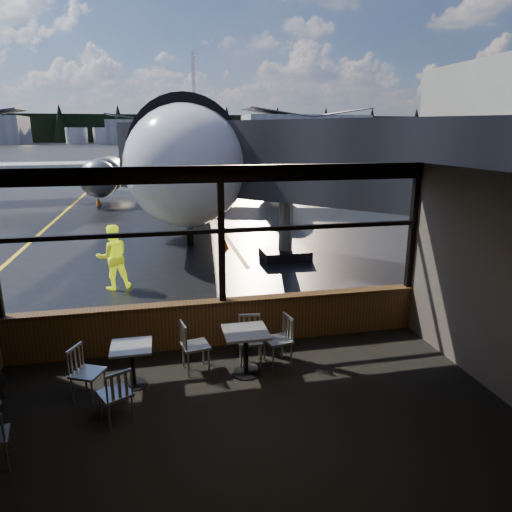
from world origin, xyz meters
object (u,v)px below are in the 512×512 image
object	(u,v)px
chair_mid_w	(88,374)
airliner	(192,107)
chair_mid_s	(115,394)
cone_wing	(98,201)
cafe_table_mid	(133,366)
jet_bridge	(310,185)
chair_near_n	(250,341)
cone_nose	(224,242)
cafe_table_near	(246,353)
ground_crew	(113,257)
chair_near_e	(278,341)
chair_near_w	(195,346)

from	to	relation	value
chair_mid_w	airliner	bearing A→B (deg)	-163.01
chair_mid_s	cone_wing	bearing A→B (deg)	70.71
cafe_table_mid	chair_mid_w	xyz separation A→B (m)	(-0.66, -0.27, 0.09)
jet_bridge	chair_near_n	xyz separation A→B (m)	(-3.24, -6.41, -2.04)
chair_mid_s	chair_mid_w	xyz separation A→B (m)	(-0.46, 0.68, 0.01)
cafe_table_mid	cone_nose	xyz separation A→B (m)	(2.80, 8.88, -0.10)
cafe_table_near	cone_wing	world-z (taller)	cafe_table_near
airliner	cone_nose	size ratio (longest dim) A/B	69.69
chair_mid_w	ground_crew	world-z (taller)	ground_crew
chair_near_n	chair_mid_s	xyz separation A→B (m)	(-2.24, -1.26, -0.01)
ground_crew	cone_nose	bearing A→B (deg)	-148.25
airliner	cafe_table_mid	bearing A→B (deg)	-91.86
chair_near_e	chair_near_w	world-z (taller)	chair_near_w
ground_crew	cone_wing	world-z (taller)	ground_crew
jet_bridge	cafe_table_mid	size ratio (longest dim) A/B	15.81
jet_bridge	cafe_table_near	size ratio (longest dim) A/B	13.87
chair_near_e	cone_nose	bearing A→B (deg)	-12.97
jet_bridge	cafe_table_near	bearing A→B (deg)	-116.62
chair_near_e	ground_crew	bearing A→B (deg)	21.65
cafe_table_mid	cone_wing	xyz separation A→B (m)	(-2.83, 20.77, -0.14)
airliner	chair_mid_s	xyz separation A→B (m)	(-3.05, -22.87, -5.14)
airliner	cone_nose	xyz separation A→B (m)	(-0.05, -13.05, -5.32)
chair_near_n	cone_nose	xyz separation A→B (m)	(0.76, 8.56, -0.19)
chair_mid_w	cone_wing	xyz separation A→B (m)	(-2.17, 21.03, -0.23)
cafe_table_near	chair_near_e	world-z (taller)	chair_near_e
chair_near_e	chair_near_w	xyz separation A→B (m)	(-1.47, 0.07, 0.01)
cone_nose	chair_mid_s	bearing A→B (deg)	-106.97
chair_near_w	chair_mid_w	distance (m)	1.80
jet_bridge	chair_near_n	bearing A→B (deg)	-116.82
jet_bridge	chair_mid_s	distance (m)	9.64
airliner	chair_near_e	bearing A→B (deg)	-85.30
cafe_table_mid	chair_near_e	bearing A→B (deg)	4.62
chair_mid_s	ground_crew	world-z (taller)	ground_crew
airliner	chair_near_n	xyz separation A→B (m)	(-0.82, -21.61, -5.13)
cafe_table_near	chair_mid_s	world-z (taller)	chair_mid_s
airliner	chair_near_e	world-z (taller)	airliner
cafe_table_mid	chair_near_e	world-z (taller)	chair_near_e
ground_crew	chair_mid_s	bearing A→B (deg)	79.98
chair_near_e	chair_mid_w	world-z (taller)	chair_near_e
cafe_table_near	chair_mid_w	size ratio (longest dim) A/B	0.92
cafe_table_near	cafe_table_mid	size ratio (longest dim) A/B	1.14
chair_mid_w	chair_near_n	bearing A→B (deg)	128.13
chair_near_n	chair_near_e	bearing A→B (deg)	174.94
jet_bridge	cafe_table_mid	xyz separation A→B (m)	(-5.28, -6.72, -2.13)
airliner	chair_mid_w	world-z (taller)	airliner
chair_near_w	chair_near_e	bearing A→B (deg)	76.72
cafe_table_mid	chair_near_e	xyz separation A→B (m)	(2.53, 0.20, 0.10)
airliner	cafe_table_mid	distance (m)	22.72
cafe_table_near	chair_near_n	size ratio (longest dim) A/B	0.91
cafe_table_near	chair_mid_s	size ratio (longest dim) A/B	0.93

